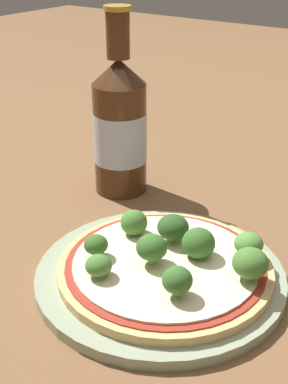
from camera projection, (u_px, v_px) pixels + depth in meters
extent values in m
plane|color=brown|center=(140.00, 272.00, 0.57)|extent=(3.00, 3.00, 0.00)
cylinder|color=#93A384|center=(162.00, 273.00, 0.56)|extent=(0.26, 0.26, 0.01)
cylinder|color=tan|center=(165.00, 269.00, 0.55)|extent=(0.22, 0.22, 0.01)
cylinder|color=maroon|center=(165.00, 264.00, 0.54)|extent=(0.20, 0.20, 0.00)
cylinder|color=beige|center=(165.00, 263.00, 0.54)|extent=(0.19, 0.19, 0.00)
cylinder|color=#89A866|center=(134.00, 231.00, 0.59)|extent=(0.01, 0.01, 0.01)
ellipsoid|color=#477A33|center=(134.00, 222.00, 0.58)|extent=(0.03, 0.03, 0.03)
cylinder|color=#89A866|center=(96.00, 253.00, 0.55)|extent=(0.01, 0.01, 0.01)
ellipsoid|color=#386628|center=(96.00, 245.00, 0.54)|extent=(0.02, 0.02, 0.02)
cylinder|color=#89A866|center=(249.00, 274.00, 0.51)|extent=(0.01, 0.01, 0.01)
ellipsoid|color=#477A33|center=(250.00, 263.00, 0.51)|extent=(0.03, 0.03, 0.03)
cylinder|color=#89A866|center=(152.00, 258.00, 0.54)|extent=(0.01, 0.01, 0.01)
ellipsoid|color=#386628|center=(152.00, 247.00, 0.53)|extent=(0.03, 0.03, 0.03)
cylinder|color=#89A866|center=(248.00, 252.00, 0.55)|extent=(0.01, 0.01, 0.01)
ellipsoid|color=#568E3D|center=(249.00, 244.00, 0.55)|extent=(0.03, 0.03, 0.02)
cylinder|color=#89A866|center=(173.00, 237.00, 0.57)|extent=(0.01, 0.01, 0.01)
ellipsoid|color=#2D5123|center=(173.00, 227.00, 0.57)|extent=(0.03, 0.03, 0.03)
cylinder|color=#89A866|center=(99.00, 273.00, 0.52)|extent=(0.01, 0.01, 0.01)
ellipsoid|color=#477A33|center=(99.00, 265.00, 0.52)|extent=(0.03, 0.03, 0.02)
cylinder|color=#89A866|center=(177.00, 291.00, 0.49)|extent=(0.01, 0.01, 0.01)
ellipsoid|color=#386628|center=(177.00, 280.00, 0.48)|extent=(0.03, 0.03, 0.03)
cylinder|color=#89A866|center=(198.00, 253.00, 0.55)|extent=(0.01, 0.01, 0.01)
ellipsoid|color=#386628|center=(198.00, 243.00, 0.54)|extent=(0.03, 0.03, 0.03)
cylinder|color=#472814|center=(120.00, 139.00, 0.72)|extent=(0.07, 0.07, 0.15)
cylinder|color=#B2BCD1|center=(120.00, 137.00, 0.71)|extent=(0.07, 0.07, 0.07)
cone|color=#472814|center=(119.00, 71.00, 0.67)|extent=(0.07, 0.07, 0.03)
cylinder|color=#472814|center=(118.00, 35.00, 0.65)|extent=(0.03, 0.03, 0.06)
cylinder|color=#B7892D|center=(117.00, 8.00, 0.64)|extent=(0.03, 0.03, 0.01)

